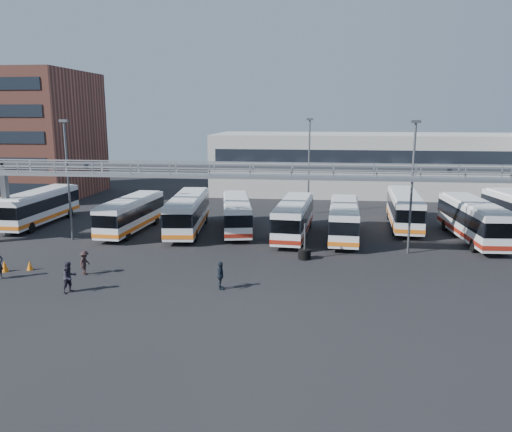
# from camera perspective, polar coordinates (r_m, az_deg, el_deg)

# --- Properties ---
(ground) EXTENTS (140.00, 140.00, 0.00)m
(ground) POSITION_cam_1_polar(r_m,az_deg,el_deg) (33.67, -1.57, -6.86)
(ground) COLOR black
(ground) RESTS_ON ground
(gantry) EXTENTS (51.40, 5.15, 7.10)m
(gantry) POSITION_cam_1_polar(r_m,az_deg,el_deg) (38.11, -0.33, 3.83)
(gantry) COLOR gray
(gantry) RESTS_ON ground
(apartment_building) EXTENTS (18.00, 15.00, 16.00)m
(apartment_building) POSITION_cam_1_polar(r_m,az_deg,el_deg) (72.79, -25.60, 8.39)
(apartment_building) COLOR brown
(apartment_building) RESTS_ON ground
(warehouse) EXTENTS (42.00, 14.00, 8.00)m
(warehouse) POSITION_cam_1_polar(r_m,az_deg,el_deg) (70.29, 12.82, 5.88)
(warehouse) COLOR #9E9E99
(warehouse) RESTS_ON ground
(light_pole_left) EXTENTS (0.70, 0.35, 10.21)m
(light_pole_left) POSITION_cam_1_polar(r_m,az_deg,el_deg) (44.95, -20.72, 4.55)
(light_pole_left) COLOR #4C4F54
(light_pole_left) RESTS_ON ground
(light_pole_mid) EXTENTS (0.70, 0.35, 10.21)m
(light_pole_mid) POSITION_cam_1_polar(r_m,az_deg,el_deg) (39.59, 17.43, 3.91)
(light_pole_mid) COLOR #4C4F54
(light_pole_mid) RESTS_ON ground
(light_pole_back) EXTENTS (0.70, 0.35, 10.21)m
(light_pole_back) POSITION_cam_1_polar(r_m,az_deg,el_deg) (53.82, 6.08, 6.28)
(light_pole_back) COLOR #4C4F54
(light_pole_back) RESTS_ON ground
(bus_0) EXTENTS (2.75, 11.03, 3.34)m
(bus_0) POSITION_cam_1_polar(r_m,az_deg,el_deg) (53.02, -23.51, 1.06)
(bus_0) COLOR silver
(bus_0) RESTS_ON ground
(bus_2) EXTENTS (3.06, 10.50, 3.15)m
(bus_2) POSITION_cam_1_polar(r_m,az_deg,el_deg) (47.07, -14.10, 0.32)
(bus_2) COLOR silver
(bus_2) RESTS_ON ground
(bus_3) EXTENTS (3.67, 11.42, 3.41)m
(bus_3) POSITION_cam_1_polar(r_m,az_deg,el_deg) (46.03, -7.80, 0.50)
(bus_3) COLOR silver
(bus_3) RESTS_ON ground
(bus_4) EXTENTS (4.25, 10.51, 3.11)m
(bus_4) POSITION_cam_1_polar(r_m,az_deg,el_deg) (45.90, -2.24, 0.36)
(bus_4) COLOR silver
(bus_4) RESTS_ON ground
(bus_5) EXTENTS (3.32, 10.87, 3.25)m
(bus_5) POSITION_cam_1_polar(r_m,az_deg,el_deg) (43.86, 4.33, -0.09)
(bus_5) COLOR silver
(bus_5) RESTS_ON ground
(bus_6) EXTENTS (2.96, 10.49, 3.15)m
(bus_6) POSITION_cam_1_polar(r_m,az_deg,el_deg) (43.83, 10.01, -0.32)
(bus_6) COLOR silver
(bus_6) RESTS_ON ground
(bus_7) EXTENTS (3.35, 11.20, 3.35)m
(bus_7) POSITION_cam_1_polar(r_m,az_deg,el_deg) (49.46, 16.60, 0.86)
(bus_7) COLOR silver
(bus_7) RESTS_ON ground
(bus_8) EXTENTS (3.30, 11.48, 3.45)m
(bus_8) POSITION_cam_1_polar(r_m,az_deg,el_deg) (46.11, 23.59, -0.33)
(bus_8) COLOR silver
(bus_8) RESTS_ON ground
(pedestrian_b) EXTENTS (1.10, 1.17, 1.92)m
(pedestrian_b) POSITION_cam_1_polar(r_m,az_deg,el_deg) (32.45, -20.55, -6.56)
(pedestrian_b) COLOR #272330
(pedestrian_b) RESTS_ON ground
(pedestrian_c) EXTENTS (0.66, 1.09, 1.65)m
(pedestrian_c) POSITION_cam_1_polar(r_m,az_deg,el_deg) (35.62, -18.98, -5.08)
(pedestrian_c) COLOR black
(pedestrian_c) RESTS_ON ground
(pedestrian_d) EXTENTS (0.53, 1.07, 1.76)m
(pedestrian_d) POSITION_cam_1_polar(r_m,az_deg,el_deg) (31.02, -4.08, -6.81)
(pedestrian_d) COLOR black
(pedestrian_d) RESTS_ON ground
(cone_left) EXTENTS (0.47, 0.47, 0.65)m
(cone_left) POSITION_cam_1_polar(r_m,az_deg,el_deg) (38.22, -24.45, -5.16)
(cone_left) COLOR orange
(cone_left) RESTS_ON ground
(cone_right) EXTENTS (0.62, 0.62, 0.78)m
(cone_right) POSITION_cam_1_polar(r_m,az_deg,el_deg) (38.54, -26.80, -5.14)
(cone_right) COLOR orange
(cone_right) RESTS_ON ground
(tire_stack) EXTENTS (0.95, 0.95, 2.71)m
(tire_stack) POSITION_cam_1_polar(r_m,az_deg,el_deg) (37.51, 5.56, -4.24)
(tire_stack) COLOR black
(tire_stack) RESTS_ON ground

